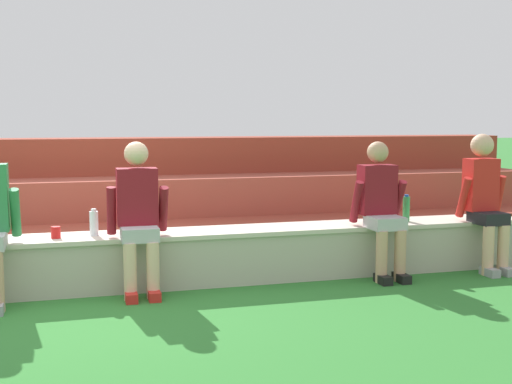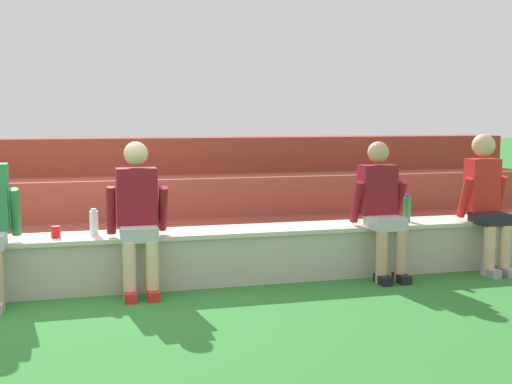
% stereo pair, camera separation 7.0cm
% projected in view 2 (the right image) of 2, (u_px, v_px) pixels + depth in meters
% --- Properties ---
extents(ground_plane, '(80.00, 80.00, 0.00)m').
position_uv_depth(ground_plane, '(58.00, 299.00, 5.63)').
color(ground_plane, '#2D752D').
extents(stone_seating_wall, '(9.28, 0.52, 0.50)m').
position_uv_depth(stone_seating_wall, '(58.00, 263.00, 5.83)').
color(stone_seating_wall, '#B7AF9E').
rests_on(stone_seating_wall, ground).
extents(brick_bleachers, '(11.50, 1.90, 1.30)m').
position_uv_depth(brick_bleachers, '(61.00, 210.00, 7.43)').
color(brick_bleachers, brown).
rests_on(brick_bleachers, ground).
extents(person_left_of_center, '(0.53, 0.52, 1.33)m').
position_uv_depth(person_left_of_center, '(138.00, 213.00, 5.73)').
color(person_left_of_center, beige).
rests_on(person_left_of_center, ground).
extents(person_center, '(0.53, 0.57, 1.31)m').
position_uv_depth(person_center, '(382.00, 206.00, 6.34)').
color(person_center, tan).
rests_on(person_center, ground).
extents(person_right_of_center, '(0.49, 0.55, 1.38)m').
position_uv_depth(person_right_of_center, '(486.00, 198.00, 6.59)').
color(person_right_of_center, '#DBAD89').
rests_on(person_right_of_center, ground).
extents(water_bottle_mid_right, '(0.07, 0.07, 0.27)m').
position_uv_depth(water_bottle_mid_right, '(407.00, 209.00, 6.65)').
color(water_bottle_mid_right, green).
rests_on(water_bottle_mid_right, stone_seating_wall).
extents(water_bottle_mid_left, '(0.08, 0.08, 0.24)m').
position_uv_depth(water_bottle_mid_left, '(94.00, 223.00, 5.87)').
color(water_bottle_mid_left, silver).
rests_on(water_bottle_mid_left, stone_seating_wall).
extents(plastic_cup_right_end, '(0.08, 0.08, 0.10)m').
position_uv_depth(plastic_cup_right_end, '(56.00, 232.00, 5.75)').
color(plastic_cup_right_end, red).
rests_on(plastic_cup_right_end, stone_seating_wall).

